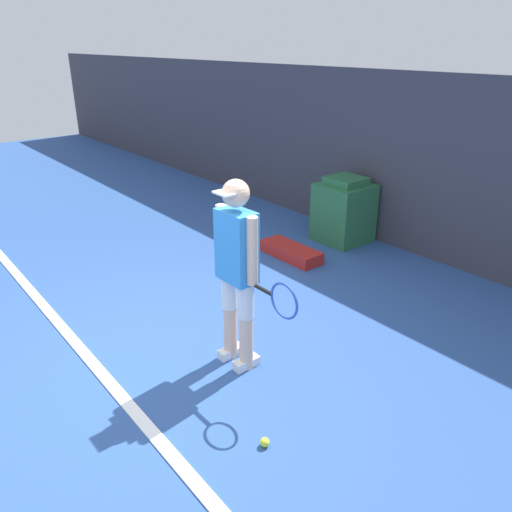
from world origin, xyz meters
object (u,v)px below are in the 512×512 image
at_px(tennis_ball, 265,442).
at_px(covered_chair, 344,211).
at_px(tennis_player, 238,268).
at_px(equipment_bag, 291,252).

height_order(tennis_ball, covered_chair, covered_chair).
bearing_deg(covered_chair, tennis_ball, -55.44).
height_order(tennis_player, tennis_ball, tennis_player).
xyz_separation_m(tennis_ball, covered_chair, (-2.33, 3.39, 0.40)).
bearing_deg(equipment_bag, tennis_player, -53.68).
distance_m(tennis_player, equipment_bag, 2.54).
distance_m(covered_chair, equipment_bag, 1.05).
height_order(covered_chair, equipment_bag, covered_chair).
distance_m(tennis_player, covered_chair, 3.28).
bearing_deg(tennis_ball, covered_chair, 124.56).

